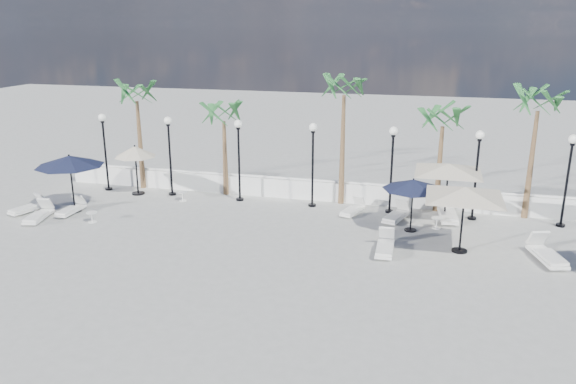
% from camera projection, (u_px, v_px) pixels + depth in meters
% --- Properties ---
extents(ground, '(100.00, 100.00, 0.00)m').
position_uv_depth(ground, '(272.00, 262.00, 19.70)').
color(ground, gray).
rests_on(ground, ground).
extents(balustrade, '(26.00, 0.30, 1.01)m').
position_uv_depth(balustrade, '(317.00, 190.00, 26.51)').
color(balustrade, white).
rests_on(balustrade, ground).
extents(lamppost_0, '(0.36, 0.36, 3.84)m').
position_uv_depth(lamppost_0, '(104.00, 141.00, 27.57)').
color(lamppost_0, black).
rests_on(lamppost_0, ground).
extents(lamppost_1, '(0.36, 0.36, 3.84)m').
position_uv_depth(lamppost_1, '(169.00, 145.00, 26.71)').
color(lamppost_1, black).
rests_on(lamppost_1, ground).
extents(lamppost_2, '(0.36, 0.36, 3.84)m').
position_uv_depth(lamppost_2, '(239.00, 149.00, 25.86)').
color(lamppost_2, black).
rests_on(lamppost_2, ground).
extents(lamppost_3, '(0.36, 0.36, 3.84)m').
position_uv_depth(lamppost_3, '(313.00, 153.00, 25.01)').
color(lamppost_3, black).
rests_on(lamppost_3, ground).
extents(lamppost_4, '(0.36, 0.36, 3.84)m').
position_uv_depth(lamppost_4, '(392.00, 158.00, 24.15)').
color(lamppost_4, black).
rests_on(lamppost_4, ground).
extents(lamppost_5, '(0.36, 0.36, 3.84)m').
position_uv_depth(lamppost_5, '(477.00, 163.00, 23.30)').
color(lamppost_5, black).
rests_on(lamppost_5, ground).
extents(lamppost_6, '(0.36, 0.36, 3.84)m').
position_uv_depth(lamppost_6, '(569.00, 168.00, 22.44)').
color(lamppost_6, black).
rests_on(lamppost_6, ground).
extents(palm_0, '(2.60, 2.60, 5.50)m').
position_uv_depth(palm_0, '(137.00, 98.00, 27.36)').
color(palm_0, brown).
rests_on(palm_0, ground).
extents(palm_1, '(2.60, 2.60, 4.70)m').
position_uv_depth(palm_1, '(224.00, 118.00, 26.48)').
color(palm_1, brown).
rests_on(palm_1, ground).
extents(palm_2, '(2.60, 2.60, 6.10)m').
position_uv_depth(palm_2, '(344.00, 93.00, 24.70)').
color(palm_2, brown).
rests_on(palm_2, ground).
extents(palm_3, '(2.60, 2.60, 4.90)m').
position_uv_depth(palm_3, '(443.00, 123.00, 23.98)').
color(palm_3, brown).
rests_on(palm_3, ground).
extents(palm_4, '(2.60, 2.60, 5.70)m').
position_uv_depth(palm_4, '(538.00, 108.00, 22.86)').
color(palm_4, brown).
rests_on(palm_4, ground).
extents(lounger_0, '(1.03, 1.81, 0.65)m').
position_uv_depth(lounger_0, '(28.00, 207.00, 24.85)').
color(lounger_0, white).
rests_on(lounger_0, ground).
extents(lounger_1, '(0.99, 1.94, 0.69)m').
position_uv_depth(lounger_1, '(39.00, 215.00, 23.83)').
color(lounger_1, white).
rests_on(lounger_1, ground).
extents(lounger_2, '(0.57, 1.68, 0.63)m').
position_uv_depth(lounger_2, '(71.00, 209.00, 24.66)').
color(lounger_2, white).
rests_on(lounger_2, ground).
extents(lounger_3, '(0.96, 1.71, 0.61)m').
position_uv_depth(lounger_3, '(353.00, 209.00, 24.61)').
color(lounger_3, white).
rests_on(lounger_3, ground).
extents(lounger_4, '(1.10, 1.91, 0.68)m').
position_uv_depth(lounger_4, '(396.00, 215.00, 23.81)').
color(lounger_4, white).
rests_on(lounger_4, ground).
extents(lounger_5, '(0.65, 1.87, 0.69)m').
position_uv_depth(lounger_5, '(385.00, 246.00, 20.44)').
color(lounger_5, white).
rests_on(lounger_5, ground).
extents(lounger_6, '(0.89, 2.21, 0.81)m').
position_uv_depth(lounger_6, '(448.00, 213.00, 23.92)').
color(lounger_6, white).
rests_on(lounger_6, ground).
extents(lounger_7, '(1.20, 2.18, 0.78)m').
position_uv_depth(lounger_7, '(547.00, 254.00, 19.69)').
color(lounger_7, white).
rests_on(lounger_7, ground).
extents(side_table_0, '(0.44, 0.44, 0.43)m').
position_uv_depth(side_table_0, '(183.00, 196.00, 26.41)').
color(side_table_0, white).
rests_on(side_table_0, ground).
extents(side_table_1, '(0.46, 0.46, 0.44)m').
position_uv_depth(side_table_1, '(92.00, 216.00, 23.56)').
color(side_table_1, white).
rests_on(side_table_1, ground).
extents(side_table_2, '(0.46, 0.46, 0.45)m').
position_uv_depth(side_table_2, '(437.00, 222.00, 22.86)').
color(side_table_2, white).
rests_on(side_table_2, ground).
extents(parasol_navy_left, '(2.95, 2.95, 2.60)m').
position_uv_depth(parasol_navy_left, '(69.00, 161.00, 24.36)').
color(parasol_navy_left, black).
rests_on(parasol_navy_left, ground).
extents(parasol_navy_mid, '(2.45, 2.45, 2.20)m').
position_uv_depth(parasol_navy_mid, '(413.00, 185.00, 22.12)').
color(parasol_navy_mid, black).
rests_on(parasol_navy_mid, ground).
extents(parasol_cream_sq_a, '(5.36, 5.36, 2.63)m').
position_uv_depth(parasol_cream_sq_a, '(449.00, 164.00, 23.31)').
color(parasol_cream_sq_a, black).
rests_on(parasol_cream_sq_a, ground).
extents(parasol_cream_sq_b, '(5.30, 5.30, 2.66)m').
position_uv_depth(parasol_cream_sq_b, '(465.00, 187.00, 19.89)').
color(parasol_cream_sq_b, black).
rests_on(parasol_cream_sq_b, ground).
extents(parasol_cream_small, '(2.00, 2.00, 2.45)m').
position_uv_depth(parasol_cream_small, '(135.00, 152.00, 26.96)').
color(parasol_cream_small, black).
rests_on(parasol_cream_small, ground).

